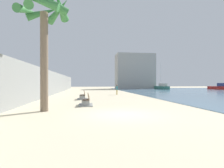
# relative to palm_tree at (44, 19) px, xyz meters

# --- Properties ---
(ground_plane) EXTENTS (120.00, 120.00, 0.00)m
(ground_plane) POSITION_rel_palm_tree_xyz_m (4.72, 16.17, -5.89)
(ground_plane) COLOR beige
(seawall) EXTENTS (0.80, 64.00, 3.57)m
(seawall) POSITION_rel_palm_tree_xyz_m (-2.78, 16.17, -4.10)
(seawall) COLOR gray
(seawall) RESTS_ON ground
(palm_tree) EXTENTS (3.45, 3.51, 7.66)m
(palm_tree) POSITION_rel_palm_tree_xyz_m (0.00, 0.00, 0.00)
(palm_tree) COLOR #7A6651
(palm_tree) RESTS_ON ground
(bench_near) EXTENTS (1.12, 2.11, 0.98)m
(bench_near) POSITION_rel_palm_tree_xyz_m (2.65, 2.79, -5.65)
(bench_near) COLOR gray
(bench_near) RESTS_ON ground
(bench_far) EXTENTS (1.14, 2.12, 0.98)m
(bench_far) POSITION_rel_palm_tree_xyz_m (2.25, 8.38, -5.65)
(bench_far) COLOR gray
(bench_far) RESTS_ON ground
(person_walking) EXTENTS (0.24, 0.52, 1.57)m
(person_walking) POSITION_rel_palm_tree_xyz_m (7.31, 15.37, -4.98)
(person_walking) COLOR gold
(person_walking) RESTS_ON ground
(boat_nearest) EXTENTS (1.84, 7.24, 7.53)m
(boat_nearest) POSITION_rel_palm_tree_xyz_m (24.22, 37.76, -5.21)
(boat_nearest) COLOR #337060
(boat_nearest) RESTS_ON water_bay
(boat_mid_bay) EXTENTS (4.29, 5.57, 1.77)m
(boat_mid_bay) POSITION_rel_palm_tree_xyz_m (38.98, 32.98, -5.20)
(boat_mid_bay) COLOR red
(boat_mid_bay) RESTS_ON water_bay
(harbor_building) EXTENTS (12.00, 6.00, 10.99)m
(harbor_building) POSITION_rel_palm_tree_xyz_m (17.92, 44.17, -0.39)
(harbor_building) COLOR #9E9E99
(harbor_building) RESTS_ON ground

